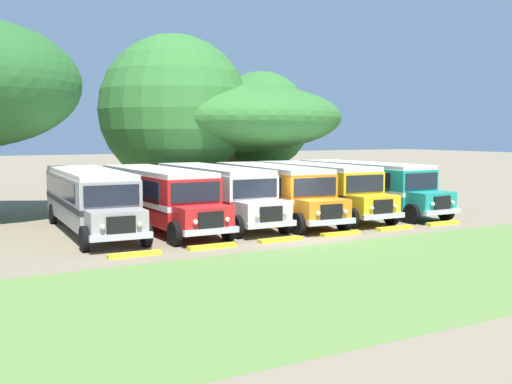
{
  "coord_description": "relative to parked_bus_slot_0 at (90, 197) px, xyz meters",
  "views": [
    {
      "loc": [
        -15.09,
        -22.16,
        4.5
      ],
      "look_at": [
        0.0,
        4.18,
        1.6
      ],
      "focal_mm": 43.24,
      "sensor_mm": 36.0,
      "label": 1
    }
  ],
  "objects": [
    {
      "name": "curb_wheelstop_5",
      "position": [
        15.65,
        -6.57,
        -1.51
      ],
      "size": [
        2.0,
        0.36,
        0.15
      ],
      "primitive_type": "cube",
      "color": "yellow",
      "rests_on": "ground_plane"
    },
    {
      "name": "curb_wheelstop_1",
      "position": [
        3.01,
        -6.57,
        -1.51
      ],
      "size": [
        2.0,
        0.36,
        0.15
      ],
      "primitive_type": "cube",
      "color": "yellow",
      "rests_on": "ground_plane"
    },
    {
      "name": "parked_bus_slot_3",
      "position": [
        9.29,
        -0.8,
        0.0
      ],
      "size": [
        3.39,
        10.95,
        2.82
      ],
      "rotation": [
        0.0,
        0.0,
        -1.65
      ],
      "color": "orange",
      "rests_on": "ground_plane"
    },
    {
      "name": "parked_bus_slot_4",
      "position": [
        12.35,
        -0.46,
        0.0
      ],
      "size": [
        3.07,
        10.89,
        2.82
      ],
      "rotation": [
        0.0,
        0.0,
        -1.61
      ],
      "color": "yellow",
      "rests_on": "ground_plane"
    },
    {
      "name": "ground_plane",
      "position": [
        7.75,
        -5.94,
        -1.58
      ],
      "size": [
        220.0,
        220.0,
        0.0
      ],
      "primitive_type": "plane",
      "color": "#84755B"
    },
    {
      "name": "broad_shade_tree",
      "position": [
        11.78,
        11.36,
        4.13
      ],
      "size": [
        17.27,
        16.85,
        10.86
      ],
      "color": "brown",
      "rests_on": "ground_plane"
    },
    {
      "name": "parked_bus_slot_2",
      "position": [
        6.25,
        -0.13,
        0.0
      ],
      "size": [
        2.84,
        10.86,
        2.82
      ],
      "rotation": [
        0.0,
        0.0,
        -1.59
      ],
      "color": "silver",
      "rests_on": "ground_plane"
    },
    {
      "name": "curb_wheelstop_0",
      "position": [
        -0.15,
        -6.57,
        -1.51
      ],
      "size": [
        2.0,
        0.36,
        0.15
      ],
      "primitive_type": "cube",
      "color": "yellow",
      "rests_on": "ground_plane"
    },
    {
      "name": "curb_wheelstop_3",
      "position": [
        9.33,
        -6.57,
        -1.51
      ],
      "size": [
        2.0,
        0.36,
        0.15
      ],
      "primitive_type": "cube",
      "color": "yellow",
      "rests_on": "ground_plane"
    },
    {
      "name": "curb_wheelstop_4",
      "position": [
        12.49,
        -6.57,
        -1.51
      ],
      "size": [
        2.0,
        0.36,
        0.15
      ],
      "primitive_type": "cube",
      "color": "yellow",
      "rests_on": "ground_plane"
    },
    {
      "name": "curb_wheelstop_2",
      "position": [
        6.17,
        -6.57,
        -1.51
      ],
      "size": [
        2.0,
        0.36,
        0.15
      ],
      "primitive_type": "cube",
      "color": "yellow",
      "rests_on": "ground_plane"
    },
    {
      "name": "foreground_grass_strip",
      "position": [
        7.75,
        -13.18,
        -1.58
      ],
      "size": [
        80.0,
        10.32,
        0.01
      ],
      "primitive_type": "cube",
      "color": "olive",
      "rests_on": "ground_plane"
    },
    {
      "name": "parked_bus_slot_1",
      "position": [
        3.1,
        -0.49,
        0.0
      ],
      "size": [
        2.74,
        10.85,
        2.82
      ],
      "rotation": [
        0.0,
        0.0,
        -1.56
      ],
      "color": "red",
      "rests_on": "ground_plane"
    },
    {
      "name": "parked_bus_slot_0",
      "position": [
        0.0,
        0.0,
        0.0
      ],
      "size": [
        3.26,
        10.92,
        2.82
      ],
      "rotation": [
        0.0,
        0.0,
        -1.63
      ],
      "color": "#9E9993",
      "rests_on": "ground_plane"
    },
    {
      "name": "parked_bus_slot_5",
      "position": [
        15.66,
        -0.68,
        0.0
      ],
      "size": [
        2.78,
        10.85,
        2.82
      ],
      "rotation": [
        0.0,
        0.0,
        -1.56
      ],
      "color": "teal",
      "rests_on": "ground_plane"
    }
  ]
}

